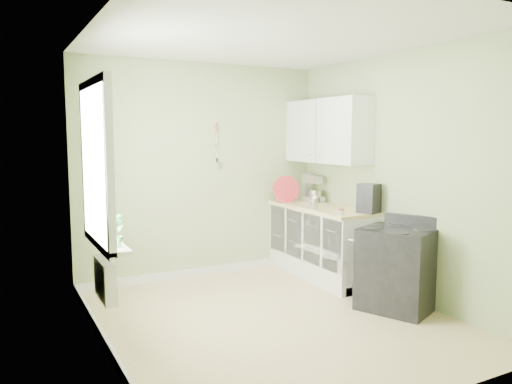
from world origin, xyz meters
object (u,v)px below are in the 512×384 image
stand_mixer (312,189)px  coffee_maker (368,199)px  kettle (314,202)px  stove (397,269)px

stand_mixer → coffee_maker: stand_mixer is taller
stand_mixer → kettle: bearing=-121.7°
coffee_maker → stand_mixer: bearing=91.5°
stand_mixer → coffee_maker: bearing=-88.5°
coffee_maker → stove: bearing=-103.8°
kettle → stand_mixer: bearing=58.3°
stove → kettle: size_ratio=5.47×
stove → kettle: kettle is taller
stove → stand_mixer: stand_mixer is taller
kettle → coffee_maker: (0.39, -0.52, 0.07)m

